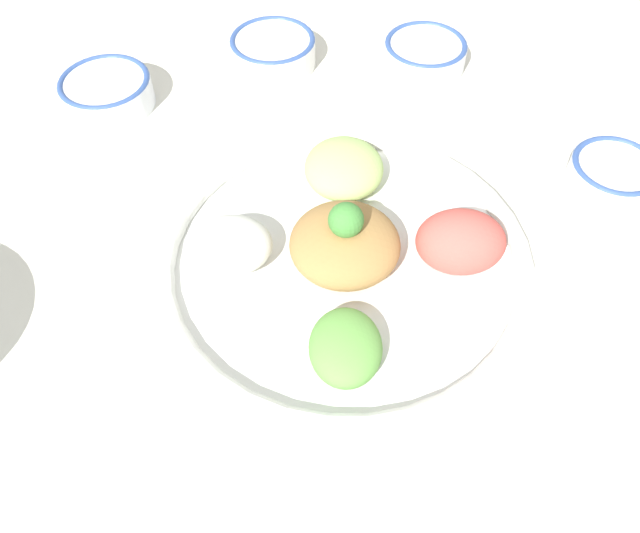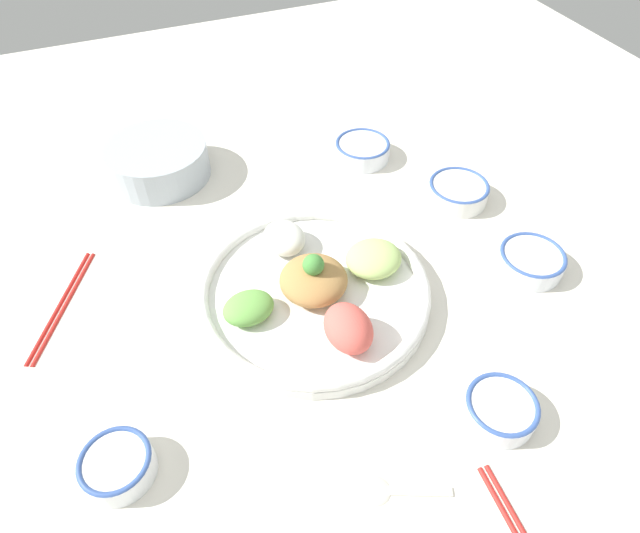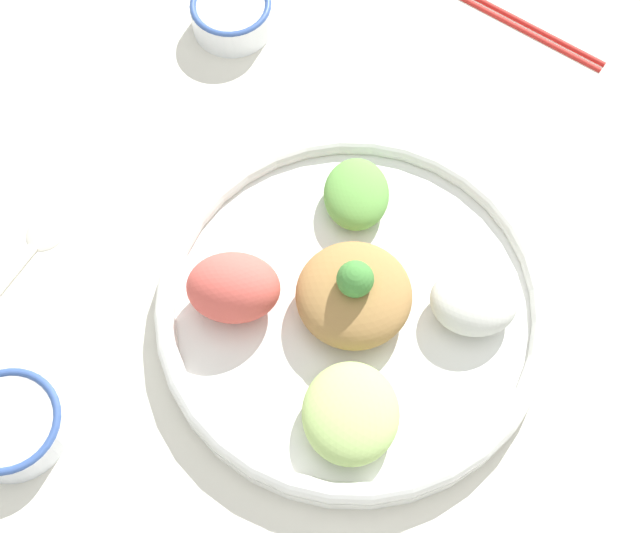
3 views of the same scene
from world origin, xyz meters
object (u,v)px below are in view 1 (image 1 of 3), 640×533
object	(u,v)px
salad_platter	(346,256)
sauce_bowl_red	(107,91)
sauce_bowl_dark	(425,53)
rice_bowl_plain	(273,50)
sauce_bowl_far	(613,174)

from	to	relation	value
salad_platter	sauce_bowl_red	world-z (taller)	salad_platter
salad_platter	sauce_bowl_dark	distance (m)	0.38
salad_platter	sauce_bowl_red	xyz separation A→B (m)	(-0.33, 0.24, -0.00)
salad_platter	sauce_bowl_dark	size ratio (longest dim) A/B	3.40
rice_bowl_plain	sauce_bowl_dark	bearing A→B (deg)	4.17
sauce_bowl_dark	salad_platter	bearing A→B (deg)	-102.16
sauce_bowl_dark	sauce_bowl_far	bearing A→B (deg)	-45.07
salad_platter	rice_bowl_plain	distance (m)	0.38
sauce_bowl_dark	sauce_bowl_far	distance (m)	0.31
salad_platter	sauce_bowl_dark	world-z (taller)	salad_platter
salad_platter	sauce_bowl_dark	xyz separation A→B (m)	(0.08, 0.37, -0.00)
rice_bowl_plain	salad_platter	bearing A→B (deg)	-70.02
rice_bowl_plain	sauce_bowl_far	size ratio (longest dim) A/B	1.17
salad_platter	sauce_bowl_red	distance (m)	0.41
sauce_bowl_red	sauce_bowl_dark	world-z (taller)	sauce_bowl_red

